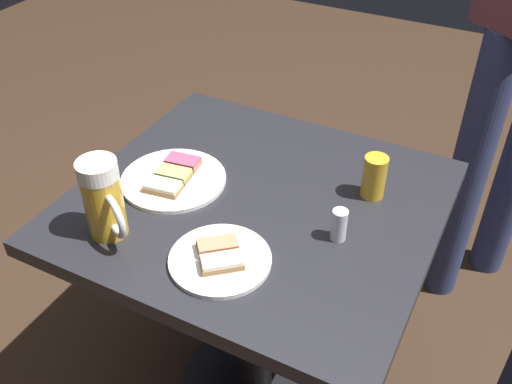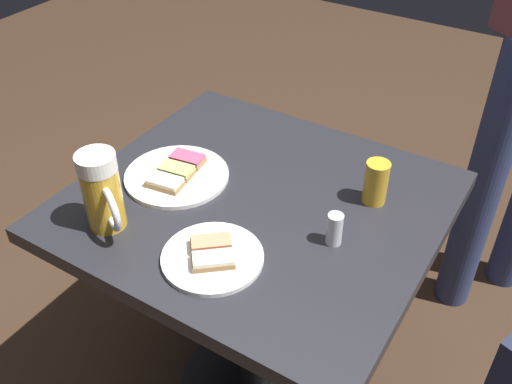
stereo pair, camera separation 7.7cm
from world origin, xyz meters
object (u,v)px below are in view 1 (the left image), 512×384
(plate_near, at_px, (173,178))
(beer_glass_small, at_px, (374,177))
(plate_far, at_px, (220,258))
(beer_mug, at_px, (104,200))
(salt_shaker, at_px, (339,225))

(plate_near, xyz_separation_m, beer_glass_small, (-0.16, 0.41, 0.04))
(plate_far, relative_size, beer_mug, 1.15)
(beer_mug, height_order, salt_shaker, beer_mug)
(beer_mug, relative_size, salt_shaker, 2.46)
(plate_near, xyz_separation_m, salt_shaker, (0.01, 0.40, 0.03))
(plate_far, xyz_separation_m, beer_glass_small, (-0.33, 0.19, 0.04))
(beer_glass_small, bearing_deg, plate_far, -29.87)
(plate_far, height_order, beer_mug, beer_mug)
(beer_mug, bearing_deg, salt_shaker, 115.53)
(plate_far, bearing_deg, beer_mug, -82.50)
(plate_near, height_order, plate_far, same)
(beer_mug, xyz_separation_m, salt_shaker, (-0.20, 0.41, -0.05))
(plate_near, distance_m, salt_shaker, 0.40)
(plate_far, relative_size, beer_glass_small, 2.01)
(beer_mug, bearing_deg, plate_near, 175.91)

